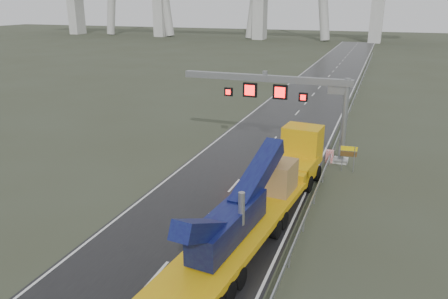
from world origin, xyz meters
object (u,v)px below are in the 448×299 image
at_px(sign_gantry, 288,94).
at_px(exit_sign_pair, 349,154).
at_px(heavy_haul_truck, 267,189).
at_px(striped_barrier, 330,156).

bearing_deg(sign_gantry, exit_sign_pair, -20.69).
xyz_separation_m(heavy_haul_truck, striped_barrier, (2.45, 11.58, -1.37)).
relative_size(heavy_haul_truck, striped_barrier, 19.37).
relative_size(sign_gantry, heavy_haul_truck, 0.70).
bearing_deg(exit_sign_pair, striped_barrier, 128.26).
distance_m(heavy_haul_truck, exit_sign_pair, 10.72).
bearing_deg(heavy_haul_truck, striped_barrier, 83.81).
xyz_separation_m(exit_sign_pair, striped_barrier, (-1.64, 1.67, -0.98)).
distance_m(sign_gantry, striped_barrier, 6.40).
distance_m(exit_sign_pair, striped_barrier, 2.54).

